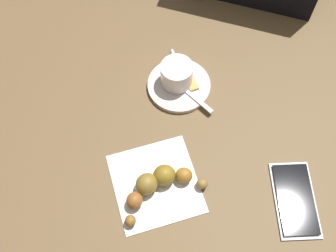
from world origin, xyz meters
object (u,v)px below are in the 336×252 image
at_px(espresso_cup, 176,73).
at_px(sugar_packet, 189,79).
at_px(napkin, 156,183).
at_px(croissant, 158,184).
at_px(teaspoon, 178,84).
at_px(cell_phone, 295,199).
at_px(saucer, 179,85).

relative_size(espresso_cup, sugar_packet, 1.60).
relative_size(napkin, croissant, 1.01).
bearing_deg(sugar_packet, croissant, 143.49).
xyz_separation_m(teaspoon, cell_phone, (-0.26, -0.19, -0.01)).
bearing_deg(croissant, sugar_packet, -19.86).
distance_m(teaspoon, napkin, 0.22).
relative_size(teaspoon, cell_phone, 0.81).
distance_m(saucer, teaspoon, 0.01).
height_order(espresso_cup, croissant, espresso_cup).
bearing_deg(croissant, teaspoon, -14.84).
xyz_separation_m(napkin, cell_phone, (-0.05, -0.25, 0.00)).
bearing_deg(cell_phone, sugar_packet, 31.49).
bearing_deg(teaspoon, sugar_packet, -69.18).
bearing_deg(croissant, napkin, 24.07).
bearing_deg(croissant, saucer, -15.30).
bearing_deg(saucer, cell_phone, -144.32).
bearing_deg(napkin, espresso_cup, -14.84).
bearing_deg(napkin, teaspoon, -16.24).
relative_size(saucer, napkin, 0.82).
relative_size(sugar_packet, cell_phone, 0.40).
xyz_separation_m(espresso_cup, napkin, (-0.22, 0.06, -0.03)).
distance_m(napkin, cell_phone, 0.25).
bearing_deg(sugar_packet, napkin, 142.06).
height_order(teaspoon, cell_phone, teaspoon).
relative_size(teaspoon, croissant, 0.75).
height_order(espresso_cup, napkin, espresso_cup).
distance_m(saucer, napkin, 0.22).
xyz_separation_m(saucer, napkin, (-0.21, 0.06, -0.00)).
relative_size(espresso_cup, napkin, 0.58).
relative_size(espresso_cup, croissant, 0.58).
height_order(espresso_cup, cell_phone, espresso_cup).
distance_m(saucer, croissant, 0.22).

